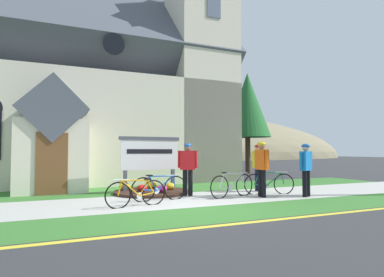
# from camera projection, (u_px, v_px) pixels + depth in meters

# --- Properties ---
(ground) EXTENTS (140.00, 140.00, 0.00)m
(ground) POSITION_uv_depth(u_px,v_px,m) (153.00, 191.00, 11.38)
(ground) COLOR #333335
(sidewalk_slab) EXTENTS (32.00, 2.78, 0.01)m
(sidewalk_slab) POSITION_uv_depth(u_px,v_px,m) (134.00, 203.00, 8.86)
(sidewalk_slab) COLOR #B7B5AD
(sidewalk_slab) RESTS_ON ground
(grass_verge) EXTENTS (32.00, 1.83, 0.01)m
(grass_verge) POSITION_uv_depth(u_px,v_px,m) (156.00, 219.00, 6.74)
(grass_verge) COLOR #38722D
(grass_verge) RESTS_ON ground
(church_lawn) EXTENTS (24.00, 2.80, 0.01)m
(church_lawn) POSITION_uv_depth(u_px,v_px,m) (118.00, 191.00, 11.43)
(church_lawn) COLOR #38722D
(church_lawn) RESTS_ON ground
(curb_paint_stripe) EXTENTS (28.00, 0.16, 0.01)m
(curb_paint_stripe) POSITION_uv_depth(u_px,v_px,m) (172.00, 230.00, 5.75)
(curb_paint_stripe) COLOR yellow
(curb_paint_stripe) RESTS_ON ground
(church_building) EXTENTS (12.92, 10.91, 12.30)m
(church_building) POSITION_uv_depth(u_px,v_px,m) (110.00, 94.00, 16.95)
(church_building) COLOR beige
(church_building) RESTS_ON ground
(church_sign) EXTENTS (2.21, 0.16, 1.99)m
(church_sign) POSITION_uv_depth(u_px,v_px,m) (150.00, 155.00, 11.12)
(church_sign) COLOR #474C56
(church_sign) RESTS_ON ground
(flower_bed) EXTENTS (2.61, 2.61, 0.34)m
(flower_bed) POSITION_uv_depth(u_px,v_px,m) (151.00, 191.00, 10.83)
(flower_bed) COLOR #382319
(flower_bed) RESTS_ON ground
(bicycle_black) EXTENTS (1.76, 0.18, 0.81)m
(bicycle_black) POSITION_uv_depth(u_px,v_px,m) (159.00, 188.00, 9.21)
(bicycle_black) COLOR black
(bicycle_black) RESTS_ON ground
(bicycle_yellow) EXTENTS (1.76, 0.40, 0.84)m
(bicycle_yellow) POSITION_uv_depth(u_px,v_px,m) (232.00, 185.00, 9.94)
(bicycle_yellow) COLOR black
(bicycle_yellow) RESTS_ON ground
(bicycle_white) EXTENTS (1.69, 0.32, 0.77)m
(bicycle_white) POSITION_uv_depth(u_px,v_px,m) (137.00, 193.00, 8.23)
(bicycle_white) COLOR black
(bicycle_white) RESTS_ON ground
(bicycle_blue) EXTENTS (1.70, 0.55, 0.81)m
(bicycle_blue) POSITION_uv_depth(u_px,v_px,m) (269.00, 183.00, 10.58)
(bicycle_blue) COLOR black
(bicycle_blue) RESTS_ON ground
(cyclist_in_red_jersey) EXTENTS (0.65, 0.38, 1.72)m
(cyclist_in_red_jersey) POSITION_uv_depth(u_px,v_px,m) (306.00, 165.00, 10.01)
(cyclist_in_red_jersey) COLOR black
(cyclist_in_red_jersey) RESTS_ON ground
(cyclist_in_white_jersey) EXTENTS (0.29, 0.77, 1.78)m
(cyclist_in_white_jersey) POSITION_uv_depth(u_px,v_px,m) (262.00, 164.00, 9.94)
(cyclist_in_white_jersey) COLOR black
(cyclist_in_white_jersey) RESTS_ON ground
(cyclist_in_yellow_jersey) EXTENTS (0.56, 0.46, 1.74)m
(cyclist_in_yellow_jersey) POSITION_uv_depth(u_px,v_px,m) (188.00, 165.00, 10.24)
(cyclist_in_yellow_jersey) COLOR black
(cyclist_in_yellow_jersey) RESTS_ON ground
(cyclist_in_orange_jersey) EXTENTS (0.28, 0.75, 1.73)m
(cyclist_in_orange_jersey) POSITION_uv_depth(u_px,v_px,m) (258.00, 164.00, 11.38)
(cyclist_in_orange_jersey) COLOR #191E38
(cyclist_in_orange_jersey) RESTS_ON ground
(roadside_conifer) EXTENTS (3.11, 3.11, 6.75)m
(roadside_conifer) POSITION_uv_depth(u_px,v_px,m) (247.00, 105.00, 20.81)
(roadside_conifer) COLOR #3D2D1E
(roadside_conifer) RESTS_ON ground
(distant_hill) EXTENTS (97.16, 50.64, 20.21)m
(distant_hill) POSITION_uv_depth(u_px,v_px,m) (146.00, 158.00, 66.78)
(distant_hill) COLOR #847A5B
(distant_hill) RESTS_ON ground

